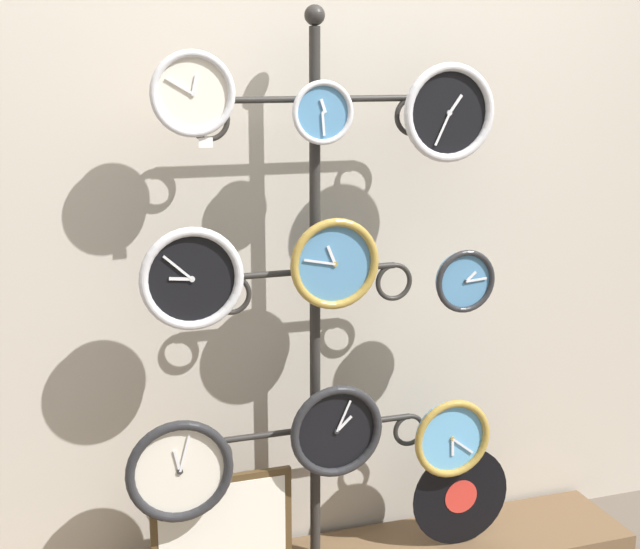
{
  "coord_description": "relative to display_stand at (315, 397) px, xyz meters",
  "views": [
    {
      "loc": [
        -0.83,
        -2.15,
        1.66
      ],
      "look_at": [
        0.0,
        0.36,
        1.03
      ],
      "focal_mm": 50.0,
      "sensor_mm": 36.0,
      "label": 1
    }
  ],
  "objects": [
    {
      "name": "price_tag_upper",
      "position": [
        -0.35,
        -0.08,
        0.83
      ],
      "size": [
        0.04,
        0.0,
        0.03
      ],
      "color": "white"
    },
    {
      "name": "clock_bottom_right",
      "position": [
        0.43,
        -0.12,
        -0.15
      ],
      "size": [
        0.27,
        0.04,
        0.27
      ],
      "color": "#60A8DB"
    },
    {
      "name": "display_stand",
      "position": [
        0.0,
        0.0,
        0.0
      ],
      "size": [
        0.78,
        0.37,
        1.83
      ],
      "color": "#282623",
      "rests_on": "ground_plane"
    },
    {
      "name": "clock_middle_center",
      "position": [
        0.04,
        -0.08,
        0.45
      ],
      "size": [
        0.28,
        0.04,
        0.28
      ],
      "color": "#4C84B2"
    },
    {
      "name": "picture_frame",
      "position": [
        -0.32,
        -0.05,
        -0.38
      ],
      "size": [
        0.45,
        0.02,
        0.35
      ],
      "color": "#4C381E",
      "rests_on": "low_shelf"
    },
    {
      "name": "vinyl_record",
      "position": [
        0.49,
        -0.09,
        -0.38
      ],
      "size": [
        0.35,
        0.01,
        0.35
      ],
      "color": "black",
      "rests_on": "low_shelf"
    },
    {
      "name": "clock_bottom_center",
      "position": [
        0.03,
        -0.11,
        -0.08
      ],
      "size": [
        0.3,
        0.04,
        0.3
      ],
      "color": "black"
    },
    {
      "name": "clock_middle_right",
      "position": [
        0.47,
        -0.1,
        0.37
      ],
      "size": [
        0.21,
        0.04,
        0.21
      ],
      "color": "#4C84B2"
    },
    {
      "name": "shop_wall",
      "position": [
        0.0,
        0.16,
        0.78
      ],
      "size": [
        4.4,
        0.04,
        2.8
      ],
      "color": "#BCB2A3",
      "rests_on": "ground_plane"
    },
    {
      "name": "clock_top_center",
      "position": [
        0.0,
        -0.07,
        0.9
      ],
      "size": [
        0.19,
        0.04,
        0.19
      ],
      "color": "#4C84B2"
    },
    {
      "name": "clock_bottom_left",
      "position": [
        -0.46,
        -0.11,
        -0.14
      ],
      "size": [
        0.32,
        0.04,
        0.32
      ],
      "color": "silver"
    },
    {
      "name": "clock_top_left",
      "position": [
        -0.38,
        -0.08,
        0.96
      ],
      "size": [
        0.24,
        0.04,
        0.24
      ],
      "color": "silver"
    },
    {
      "name": "clock_top_right",
      "position": [
        0.38,
        -0.12,
        0.9
      ],
      "size": [
        0.3,
        0.04,
        0.3
      ],
      "color": "black"
    },
    {
      "name": "clock_middle_left",
      "position": [
        -0.41,
        -0.12,
        0.45
      ],
      "size": [
        0.3,
        0.04,
        0.3
      ],
      "color": "black"
    }
  ]
}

